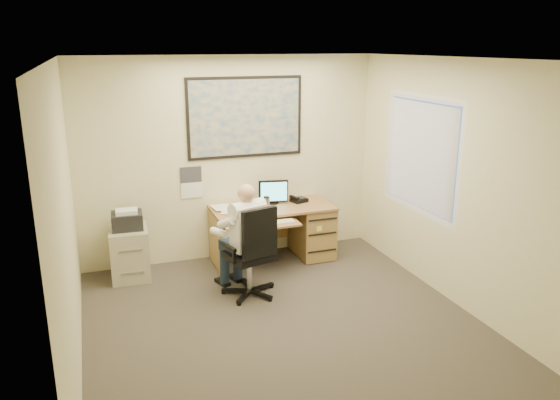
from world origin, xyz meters
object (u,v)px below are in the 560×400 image
object	(u,v)px
filing_cabinet	(129,248)
office_chair	(249,270)
desk	(295,226)
person	(248,240)

from	to	relation	value
filing_cabinet	office_chair	world-z (taller)	office_chair
filing_cabinet	desk	bearing A→B (deg)	2.41
filing_cabinet	person	size ratio (longest dim) A/B	0.68
desk	filing_cabinet	xyz separation A→B (m)	(-2.20, 0.03, -0.05)
office_chair	person	size ratio (longest dim) A/B	0.83
desk	person	xyz separation A→B (m)	(-0.93, -0.91, 0.22)
office_chair	person	bearing A→B (deg)	65.68
desk	office_chair	bearing A→B (deg)	-133.82
office_chair	desk	bearing A→B (deg)	31.31
filing_cabinet	person	world-z (taller)	person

